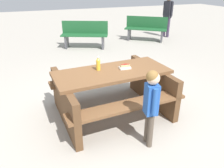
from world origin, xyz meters
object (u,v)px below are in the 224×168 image
(child_in_coat, at_px, (151,100))
(hotdog_tray, at_px, (125,67))
(picnic_table, at_px, (112,88))
(park_bench_near, at_px, (85,34))
(park_bench_mid, at_px, (146,28))
(bystander_adult, at_px, (168,10))
(soda_bottle, at_px, (98,64))

(child_in_coat, bearing_deg, hotdog_tray, 86.27)
(picnic_table, bearing_deg, park_bench_near, 81.55)
(picnic_table, height_order, park_bench_mid, park_bench_mid)
(picnic_table, relative_size, hotdog_tray, 10.00)
(picnic_table, relative_size, child_in_coat, 1.75)
(child_in_coat, xyz_separation_m, park_bench_mid, (2.78, 5.10, -0.24))
(picnic_table, xyz_separation_m, park_bench_near, (0.60, 4.04, 0.00))
(bystander_adult, bearing_deg, picnic_table, -132.09)
(child_in_coat, height_order, park_bench_near, child_in_coat)
(picnic_table, bearing_deg, child_in_coat, -79.64)
(soda_bottle, height_order, bystander_adult, bystander_adult)
(park_bench_near, relative_size, bystander_adult, 0.95)
(park_bench_mid, height_order, bystander_adult, bystander_adult)
(child_in_coat, bearing_deg, picnic_table, 100.36)
(child_in_coat, bearing_deg, park_bench_mid, 61.44)
(hotdog_tray, distance_m, park_bench_near, 4.05)
(bystander_adult, bearing_deg, park_bench_near, -173.81)
(hotdog_tray, xyz_separation_m, bystander_adult, (3.75, 4.38, 0.25))
(park_bench_near, relative_size, park_bench_mid, 1.07)
(child_in_coat, distance_m, park_bench_near, 4.98)
(park_bench_near, bearing_deg, picnic_table, -98.45)
(soda_bottle, height_order, park_bench_mid, soda_bottle)
(hotdog_tray, relative_size, park_bench_mid, 0.13)
(bystander_adult, bearing_deg, soda_bottle, -134.16)
(hotdog_tray, relative_size, child_in_coat, 0.17)
(soda_bottle, xyz_separation_m, hotdog_tray, (0.42, -0.10, -0.07))
(picnic_table, relative_size, park_bench_mid, 1.31)
(picnic_table, bearing_deg, park_bench_mid, 54.83)
(soda_bottle, relative_size, park_bench_near, 0.15)
(soda_bottle, xyz_separation_m, bystander_adult, (4.16, 4.29, 0.17))
(hotdog_tray, xyz_separation_m, park_bench_near, (0.37, 4.02, -0.33))
(hotdog_tray, relative_size, park_bench_near, 0.12)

